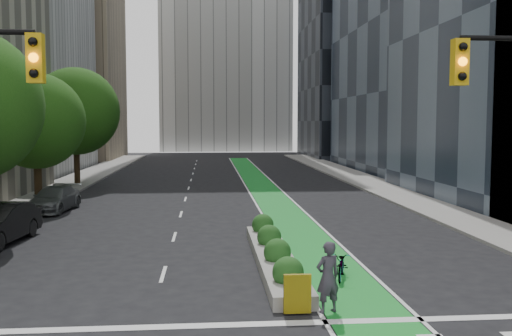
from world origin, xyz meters
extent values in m
cube|color=gray|center=(-11.80, 25.00, 0.07)|extent=(3.60, 90.00, 0.15)
cube|color=gray|center=(11.80, 25.00, 0.07)|extent=(3.60, 90.00, 0.15)
cube|color=#198E2C|center=(3.00, 30.00, 0.01)|extent=(2.20, 70.00, 0.01)
cube|color=tan|center=(-20.00, 66.00, 13.00)|extent=(14.00, 16.00, 26.00)
cube|color=black|center=(20.00, 68.00, 14.00)|extent=(14.00, 18.00, 28.00)
cylinder|color=black|center=(-11.00, 22.00, 2.24)|extent=(0.44, 0.44, 4.48)
sphere|color=#17490F|center=(-11.00, 22.00, 4.96)|extent=(5.60, 5.60, 5.60)
cylinder|color=black|center=(-11.00, 32.00, 2.58)|extent=(0.44, 0.44, 5.15)
sphere|color=#17490F|center=(-11.00, 32.00, 5.70)|extent=(6.60, 6.60, 6.60)
cube|color=gold|center=(-4.70, 0.50, 6.25)|extent=(0.34, 0.28, 1.05)
sphere|color=orange|center=(-4.70, 0.34, 6.25)|extent=(0.20, 0.20, 0.20)
cube|color=gold|center=(4.70, 0.50, 6.25)|extent=(0.34, 0.28, 1.05)
sphere|color=orange|center=(4.70, 0.34, 6.25)|extent=(0.20, 0.20, 0.20)
cube|color=gray|center=(1.20, 7.00, 0.20)|extent=(1.20, 10.00, 0.40)
cube|color=yellow|center=(1.20, 1.80, 0.55)|extent=(0.70, 0.12, 1.00)
sphere|color=#194C19|center=(1.20, 3.50, 0.65)|extent=(0.90, 0.90, 0.90)
sphere|color=#194C19|center=(1.20, 6.00, 0.65)|extent=(0.90, 0.90, 0.90)
sphere|color=#194C19|center=(1.20, 8.50, 0.65)|extent=(0.90, 0.90, 0.90)
sphere|color=#194C19|center=(1.20, 11.00, 0.65)|extent=(0.90, 0.90, 0.90)
imported|color=gray|center=(3.11, 5.03, 0.44)|extent=(1.05, 1.76, 0.87)
imported|color=#36323C|center=(2.00, 1.90, 0.93)|extent=(0.79, 0.66, 1.86)
imported|color=#545759|center=(-9.50, 19.66, 0.68)|extent=(2.37, 4.82, 1.35)
camera|label=1|loc=(-1.02, -12.19, 4.89)|focal=40.00mm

